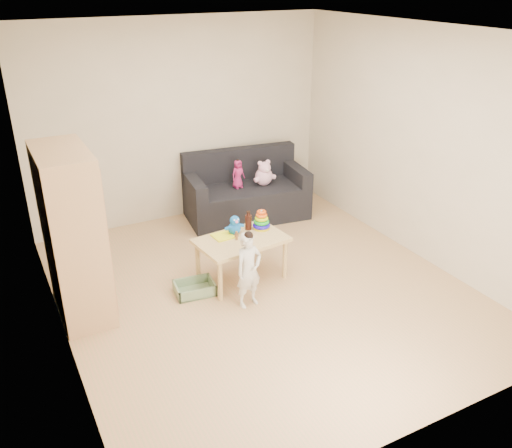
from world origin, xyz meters
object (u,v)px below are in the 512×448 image
wardrobe (73,235)px  toddler (249,271)px  play_table (242,259)px  sofa (247,202)px

wardrobe → toddler: wardrobe is taller
play_table → toddler: 0.53m
wardrobe → play_table: size_ratio=1.77×
sofa → play_table: play_table is taller
wardrobe → play_table: wardrobe is taller
wardrobe → play_table: (1.66, -0.20, -0.58)m
wardrobe → toddler: 1.71m
wardrobe → toddler: bearing=-24.6°
wardrobe → play_table: 1.77m
toddler → wardrobe: bearing=146.4°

